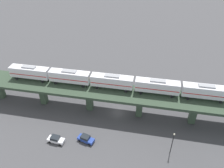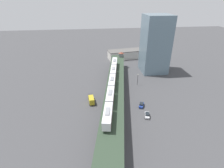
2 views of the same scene
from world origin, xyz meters
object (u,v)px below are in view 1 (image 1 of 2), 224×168
Objects in this scene: subway_train at (112,81)px; street_car_blue at (86,139)px; street_lamp at (172,142)px; delivery_truck at (112,85)px; street_car_white at (56,139)px.

subway_train reaches higher than street_car_blue.
subway_train reaches higher than street_lamp.
subway_train is at bearing 152.65° from street_car_blue.
street_car_blue is 23.94m from delivery_truck.
street_lamp is at bearing 80.64° from street_car_blue.
street_car_blue is 21.71m from street_lamp.
subway_train is at bearing 0.90° from delivery_truck.
street_car_blue is (12.94, -6.69, -9.31)m from subway_train.
delivery_truck is 30.38m from street_lamp.
street_car_white is 7.72m from street_car_blue.
delivery_truck is at bearing -151.06° from street_lamp.
delivery_truck is (-23.02, 6.53, 0.82)m from street_car_blue.
street_car_blue is 0.68× the size of street_lamp.
subway_train is 8.91× the size of street_lamp.
street_car_blue is at bearing -27.35° from subway_train.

